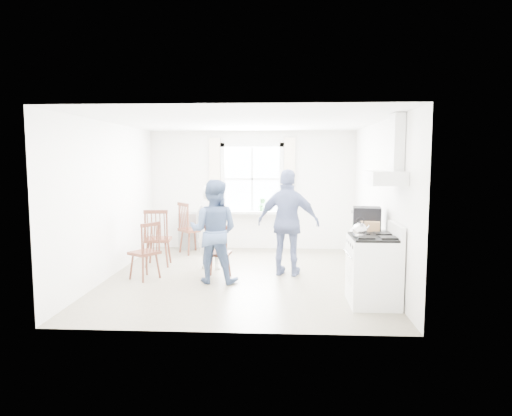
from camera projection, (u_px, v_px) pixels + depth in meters
The scene contains 17 objects.
room_shell at pixel (243, 201), 7.60m from camera, with size 4.62×5.12×2.64m.
window_assembly at pixel (252, 183), 10.01m from camera, with size 1.88×0.24×1.70m.
range_hood at pixel (389, 166), 6.08m from camera, with size 0.45×0.76×0.94m.
shelf_unit at pixel (189, 231), 10.09m from camera, with size 0.40×0.30×0.80m, color gray.
gas_stove at pixel (374, 270), 6.25m from camera, with size 0.68×0.76×1.12m.
kettle at pixel (360, 230), 6.12m from camera, with size 0.19×0.19×0.27m.
low_cabinet at pixel (369, 261), 6.94m from camera, with size 0.50×0.55×0.90m, color silver.
stereo_stack at pixel (367, 219), 6.94m from camera, with size 0.45×0.42×0.36m.
cardboard_box at pixel (370, 227), 6.73m from camera, with size 0.27×0.20×0.18m, color #A37A4E.
windsor_chair_a at pixel (157, 232), 8.39m from camera, with size 0.50×0.49×1.08m.
windsor_chair_b at pixel (217, 246), 7.48m from camera, with size 0.43×0.42×0.94m.
windsor_chair_c at pixel (148, 245), 7.49m from camera, with size 0.56×0.56×0.97m.
person_left at pixel (210, 227), 8.23m from camera, with size 0.56×0.56×1.55m, color white.
person_mid at pixel (214, 231), 7.34m from camera, with size 0.81×0.81×1.67m, color #475C85.
person_right at pixel (288, 223), 7.76m from camera, with size 1.07×1.07×1.82m, color navy.
potted_plant at pixel (262, 205), 9.96m from camera, with size 0.16×0.16×0.29m, color #357935.
windsor_chair_d at pixel (187, 222), 9.55m from camera, with size 0.64×0.64×1.09m.
Camera 1 is at (0.63, -7.55, 2.00)m, focal length 32.00 mm.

